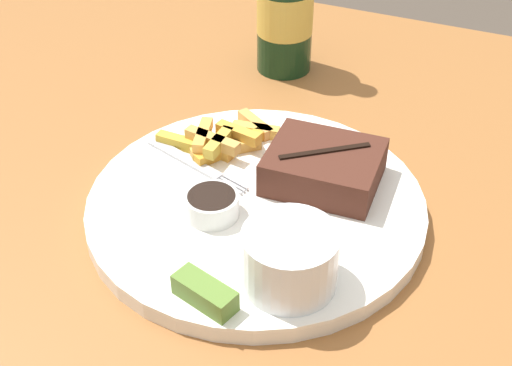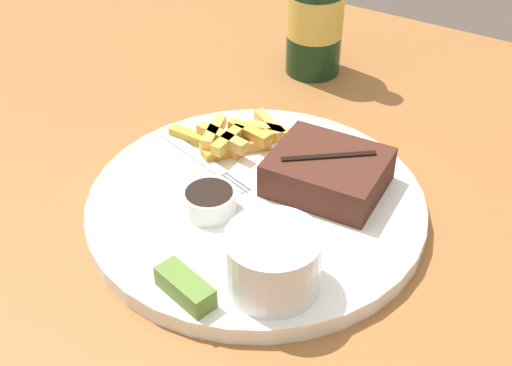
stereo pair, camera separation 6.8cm
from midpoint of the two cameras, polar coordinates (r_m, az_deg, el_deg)
dining_table at (r=0.75m, az=-2.58°, el=-7.19°), size 1.24×1.00×0.72m
dinner_plate at (r=0.69m, az=-2.79°, el=-2.00°), size 0.33×0.33×0.02m
steak_portion at (r=0.70m, az=2.70°, el=1.20°), size 0.11×0.10×0.04m
fries_pile at (r=0.75m, az=-5.19°, el=3.36°), size 0.12×0.11×0.02m
coleslaw_cup at (r=0.59m, az=-0.59°, el=-6.00°), size 0.08×0.08×0.05m
dipping_sauce_cup at (r=0.67m, az=-6.46°, el=-1.79°), size 0.05×0.05×0.02m
pickle_spear at (r=0.59m, az=-7.45°, el=-8.87°), size 0.06×0.04×0.02m
fork_utensil at (r=0.74m, az=-7.76°, el=1.52°), size 0.13×0.05×0.00m
beer_bottle at (r=0.91m, az=0.16°, el=13.69°), size 0.07×0.07×0.23m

